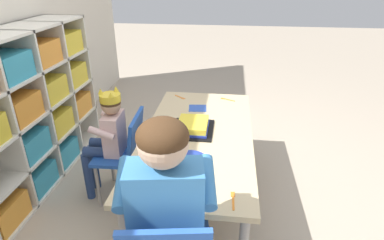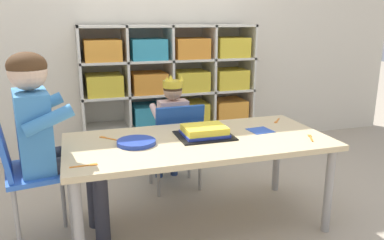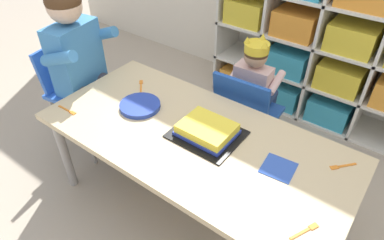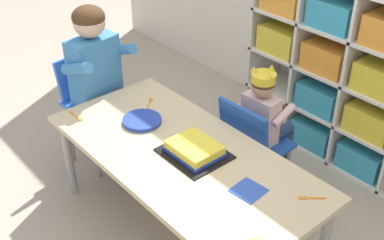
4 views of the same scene
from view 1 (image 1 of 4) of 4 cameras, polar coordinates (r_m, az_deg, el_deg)
name	(u,v)px [view 1 (image 1 of 4)]	position (r m, az deg, el deg)	size (l,w,h in m)	color
ground	(197,199)	(2.42, 0.93, -14.04)	(16.00, 16.00, 0.00)	tan
storage_cubby_shelf	(28,110)	(2.68, -27.42, 1.54)	(1.54, 0.37, 1.17)	silver
activity_table	(198,140)	(2.14, 1.02, -3.65)	(1.52, 0.72, 0.55)	#D1B789
classroom_chair_blue	(125,149)	(2.30, -11.92, -5.05)	(0.38, 0.33, 0.65)	#1E4CA8
child_with_crown	(108,132)	(2.27, -14.85, -2.05)	(0.30, 0.31, 0.84)	beige
adult_helper_seated	(166,199)	(1.38, -4.62, -14.04)	(0.46, 0.44, 1.07)	#3D7FBC
birthday_cake_on_tray	(193,126)	(2.15, 0.13, -1.16)	(0.32, 0.28, 0.06)	black
paper_plate_stack	(189,162)	(1.80, -0.54, -7.48)	(0.22, 0.22, 0.02)	#233DA3
paper_napkin_square	(198,108)	(2.49, 1.01, 2.14)	(0.14, 0.14, 0.00)	#3356B7
fork_near_child_seat	(227,99)	(2.68, 6.27, 3.71)	(0.07, 0.12, 0.00)	orange
fork_at_table_front_edge	(180,97)	(2.71, -2.11, 4.12)	(0.09, 0.10, 0.00)	orange
fork_by_napkin	(233,199)	(1.57, 7.39, -13.97)	(0.13, 0.02, 0.00)	orange
fork_scattered_mid_table	(157,176)	(1.71, -6.39, -9.93)	(0.10, 0.11, 0.00)	orange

